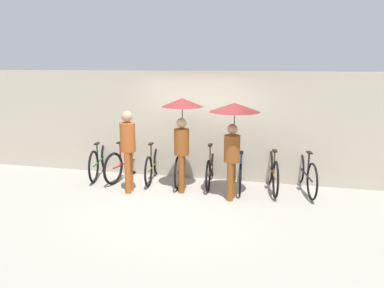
{
  "coord_description": "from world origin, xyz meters",
  "views": [
    {
      "loc": [
        1.79,
        -6.81,
        2.71
      ],
      "look_at": [
        0.0,
        0.85,
        1.0
      ],
      "focal_mm": 35.0,
      "sensor_mm": 36.0,
      "label": 1
    }
  ],
  "objects_px": {
    "parked_bicycle_2": "(153,165)",
    "parked_bicycle_0": "(100,160)",
    "parked_bicycle_4": "(211,168)",
    "pedestrian_center": "(182,121)",
    "pedestrian_leading": "(128,145)",
    "parked_bicycle_3": "(181,166)",
    "parked_bicycle_6": "(273,172)",
    "pedestrian_trailing": "(234,124)",
    "parked_bicycle_1": "(125,163)",
    "parked_bicycle_7": "(305,173)",
    "parked_bicycle_5": "(241,172)"
  },
  "relations": [
    {
      "from": "parked_bicycle_4",
      "to": "pedestrian_trailing",
      "type": "relative_size",
      "value": 0.9
    },
    {
      "from": "parked_bicycle_2",
      "to": "parked_bicycle_7",
      "type": "height_order",
      "value": "parked_bicycle_7"
    },
    {
      "from": "parked_bicycle_6",
      "to": "pedestrian_center",
      "type": "xyz_separation_m",
      "value": [
        -1.9,
        -0.49,
        1.11
      ]
    },
    {
      "from": "parked_bicycle_1",
      "to": "parked_bicycle_7",
      "type": "distance_m",
      "value": 4.13
    },
    {
      "from": "parked_bicycle_1",
      "to": "parked_bicycle_7",
      "type": "bearing_deg",
      "value": -79.55
    },
    {
      "from": "pedestrian_center",
      "to": "parked_bicycle_6",
      "type": "bearing_deg",
      "value": 6.68
    },
    {
      "from": "pedestrian_leading",
      "to": "pedestrian_trailing",
      "type": "bearing_deg",
      "value": -3.06
    },
    {
      "from": "parked_bicycle_6",
      "to": "parked_bicycle_4",
      "type": "bearing_deg",
      "value": 78.42
    },
    {
      "from": "parked_bicycle_0",
      "to": "pedestrian_leading",
      "type": "xyz_separation_m",
      "value": [
        1.15,
        -0.96,
        0.64
      ]
    },
    {
      "from": "parked_bicycle_0",
      "to": "parked_bicycle_2",
      "type": "xyz_separation_m",
      "value": [
        1.38,
        -0.04,
        -0.03
      ]
    },
    {
      "from": "parked_bicycle_5",
      "to": "parked_bicycle_6",
      "type": "xyz_separation_m",
      "value": [
        0.69,
        0.01,
        0.05
      ]
    },
    {
      "from": "parked_bicycle_6",
      "to": "pedestrian_trailing",
      "type": "xyz_separation_m",
      "value": [
        -0.79,
        -0.71,
        1.14
      ]
    },
    {
      "from": "pedestrian_leading",
      "to": "pedestrian_center",
      "type": "xyz_separation_m",
      "value": [
        1.08,
        0.37,
        0.48
      ]
    },
    {
      "from": "parked_bicycle_4",
      "to": "parked_bicycle_6",
      "type": "xyz_separation_m",
      "value": [
        1.38,
        -0.09,
        0.03
      ]
    },
    {
      "from": "parked_bicycle_4",
      "to": "pedestrian_center",
      "type": "relative_size",
      "value": 0.88
    },
    {
      "from": "parked_bicycle_0",
      "to": "parked_bicycle_1",
      "type": "xyz_separation_m",
      "value": [
        0.69,
        -0.09,
        -0.01
      ]
    },
    {
      "from": "parked_bicycle_0",
      "to": "parked_bicycle_3",
      "type": "xyz_separation_m",
      "value": [
        2.07,
        -0.06,
        -0.01
      ]
    },
    {
      "from": "pedestrian_leading",
      "to": "parked_bicycle_3",
      "type": "bearing_deg",
      "value": 37.45
    },
    {
      "from": "pedestrian_leading",
      "to": "pedestrian_center",
      "type": "bearing_deg",
      "value": 11.9
    },
    {
      "from": "parked_bicycle_1",
      "to": "parked_bicycle_5",
      "type": "height_order",
      "value": "parked_bicycle_1"
    },
    {
      "from": "parked_bicycle_4",
      "to": "parked_bicycle_2",
      "type": "bearing_deg",
      "value": 87.36
    },
    {
      "from": "parked_bicycle_3",
      "to": "pedestrian_center",
      "type": "relative_size",
      "value": 0.85
    },
    {
      "from": "parked_bicycle_4",
      "to": "pedestrian_center",
      "type": "height_order",
      "value": "pedestrian_center"
    },
    {
      "from": "parked_bicycle_5",
      "to": "pedestrian_center",
      "type": "xyz_separation_m",
      "value": [
        -1.21,
        -0.49,
        1.16
      ]
    },
    {
      "from": "pedestrian_center",
      "to": "pedestrian_leading",
      "type": "bearing_deg",
      "value": -169.13
    },
    {
      "from": "parked_bicycle_0",
      "to": "parked_bicycle_1",
      "type": "bearing_deg",
      "value": -109.17
    },
    {
      "from": "parked_bicycle_2",
      "to": "parked_bicycle_4",
      "type": "xyz_separation_m",
      "value": [
        1.38,
        0.03,
        0.0
      ]
    },
    {
      "from": "parked_bicycle_1",
      "to": "parked_bicycle_3",
      "type": "relative_size",
      "value": 1.0
    },
    {
      "from": "parked_bicycle_2",
      "to": "parked_bicycle_5",
      "type": "xyz_separation_m",
      "value": [
        2.07,
        -0.06,
        -0.01
      ]
    },
    {
      "from": "parked_bicycle_6",
      "to": "pedestrian_center",
      "type": "bearing_deg",
      "value": 96.54
    },
    {
      "from": "parked_bicycle_3",
      "to": "pedestrian_center",
      "type": "xyz_separation_m",
      "value": [
        0.17,
        -0.53,
        1.13
      ]
    },
    {
      "from": "parked_bicycle_7",
      "to": "pedestrian_trailing",
      "type": "distance_m",
      "value": 2.03
    },
    {
      "from": "parked_bicycle_3",
      "to": "parked_bicycle_6",
      "type": "distance_m",
      "value": 2.07
    },
    {
      "from": "parked_bicycle_1",
      "to": "parked_bicycle_7",
      "type": "relative_size",
      "value": 0.93
    },
    {
      "from": "parked_bicycle_6",
      "to": "parked_bicycle_7",
      "type": "xyz_separation_m",
      "value": [
        0.69,
        0.07,
        -0.0
      ]
    },
    {
      "from": "parked_bicycle_2",
      "to": "parked_bicycle_4",
      "type": "distance_m",
      "value": 1.38
    },
    {
      "from": "parked_bicycle_2",
      "to": "parked_bicycle_5",
      "type": "height_order",
      "value": "parked_bicycle_5"
    },
    {
      "from": "parked_bicycle_2",
      "to": "parked_bicycle_4",
      "type": "relative_size",
      "value": 0.94
    },
    {
      "from": "parked_bicycle_5",
      "to": "parked_bicycle_6",
      "type": "relative_size",
      "value": 0.96
    },
    {
      "from": "pedestrian_leading",
      "to": "pedestrian_trailing",
      "type": "relative_size",
      "value": 0.9
    },
    {
      "from": "parked_bicycle_2",
      "to": "parked_bicycle_6",
      "type": "xyz_separation_m",
      "value": [
        2.76,
        -0.05,
        0.04
      ]
    },
    {
      "from": "parked_bicycle_2",
      "to": "parked_bicycle_6",
      "type": "distance_m",
      "value": 2.76
    },
    {
      "from": "pedestrian_center",
      "to": "parked_bicycle_5",
      "type": "bearing_deg",
      "value": 13.95
    },
    {
      "from": "parked_bicycle_2",
      "to": "parked_bicycle_0",
      "type": "bearing_deg",
      "value": 81.33
    },
    {
      "from": "parked_bicycle_2",
      "to": "parked_bicycle_3",
      "type": "xyz_separation_m",
      "value": [
        0.69,
        -0.02,
        0.02
      ]
    },
    {
      "from": "pedestrian_trailing",
      "to": "parked_bicycle_3",
      "type": "bearing_deg",
      "value": 156.89
    },
    {
      "from": "parked_bicycle_4",
      "to": "parked_bicycle_5",
      "type": "xyz_separation_m",
      "value": [
        0.69,
        -0.09,
        -0.01
      ]
    },
    {
      "from": "parked_bicycle_3",
      "to": "pedestrian_leading",
      "type": "relative_size",
      "value": 0.96
    },
    {
      "from": "pedestrian_center",
      "to": "parked_bicycle_4",
      "type": "bearing_deg",
      "value": 40.02
    },
    {
      "from": "parked_bicycle_0",
      "to": "parked_bicycle_3",
      "type": "relative_size",
      "value": 1.08
    }
  ]
}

